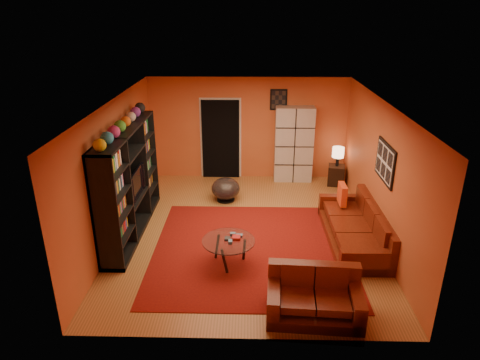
{
  "coord_description": "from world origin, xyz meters",
  "views": [
    {
      "loc": [
        0.05,
        -7.57,
        4.2
      ],
      "look_at": [
        -0.13,
        0.1,
        1.07
      ],
      "focal_mm": 32.0,
      "sensor_mm": 36.0,
      "label": 1
    }
  ],
  "objects_px": {
    "coffee_table": "(229,243)",
    "bowl_chair": "(226,189)",
    "side_table": "(336,175)",
    "table_lamp": "(338,153)",
    "loveseat": "(314,296)",
    "sofa": "(359,228)",
    "tv": "(133,183)",
    "storage_cabinet": "(294,144)",
    "entertainment_unit": "(129,182)"
  },
  "relations": [
    {
      "from": "sofa",
      "to": "table_lamp",
      "type": "relative_size",
      "value": 5.0
    },
    {
      "from": "bowl_chair",
      "to": "table_lamp",
      "type": "distance_m",
      "value": 2.97
    },
    {
      "from": "sofa",
      "to": "table_lamp",
      "type": "bearing_deg",
      "value": 87.82
    },
    {
      "from": "loveseat",
      "to": "sofa",
      "type": "bearing_deg",
      "value": -24.82
    },
    {
      "from": "side_table",
      "to": "table_lamp",
      "type": "distance_m",
      "value": 0.59
    },
    {
      "from": "tv",
      "to": "coffee_table",
      "type": "distance_m",
      "value": 2.35
    },
    {
      "from": "entertainment_unit",
      "to": "table_lamp",
      "type": "xyz_separation_m",
      "value": [
        4.5,
        2.49,
        -0.21
      ]
    },
    {
      "from": "bowl_chair",
      "to": "table_lamp",
      "type": "height_order",
      "value": "table_lamp"
    },
    {
      "from": "bowl_chair",
      "to": "side_table",
      "type": "bearing_deg",
      "value": 20.65
    },
    {
      "from": "tv",
      "to": "side_table",
      "type": "relative_size",
      "value": 1.91
    },
    {
      "from": "storage_cabinet",
      "to": "table_lamp",
      "type": "bearing_deg",
      "value": -15.64
    },
    {
      "from": "coffee_table",
      "to": "bowl_chair",
      "type": "relative_size",
      "value": 1.39
    },
    {
      "from": "loveseat",
      "to": "storage_cabinet",
      "type": "distance_m",
      "value": 5.27
    },
    {
      "from": "table_lamp",
      "to": "loveseat",
      "type": "bearing_deg",
      "value": -104.0
    },
    {
      "from": "entertainment_unit",
      "to": "storage_cabinet",
      "type": "bearing_deg",
      "value": 39.18
    },
    {
      "from": "entertainment_unit",
      "to": "tv",
      "type": "height_order",
      "value": "entertainment_unit"
    },
    {
      "from": "sofa",
      "to": "coffee_table",
      "type": "bearing_deg",
      "value": -161.32
    },
    {
      "from": "storage_cabinet",
      "to": "tv",
      "type": "bearing_deg",
      "value": -140.4
    },
    {
      "from": "sofa",
      "to": "loveseat",
      "type": "bearing_deg",
      "value": -118.96
    },
    {
      "from": "loveseat",
      "to": "bowl_chair",
      "type": "xyz_separation_m",
      "value": [
        -1.5,
        3.88,
        0.0
      ]
    },
    {
      "from": "loveseat",
      "to": "bowl_chair",
      "type": "height_order",
      "value": "loveseat"
    },
    {
      "from": "storage_cabinet",
      "to": "bowl_chair",
      "type": "distance_m",
      "value": 2.23
    },
    {
      "from": "coffee_table",
      "to": "storage_cabinet",
      "type": "xyz_separation_m",
      "value": [
        1.46,
        3.98,
        0.54
      ]
    },
    {
      "from": "bowl_chair",
      "to": "side_table",
      "type": "relative_size",
      "value": 1.32
    },
    {
      "from": "sofa",
      "to": "coffee_table",
      "type": "distance_m",
      "value": 2.59
    },
    {
      "from": "storage_cabinet",
      "to": "entertainment_unit",
      "type": "bearing_deg",
      "value": -140.27
    },
    {
      "from": "coffee_table",
      "to": "table_lamp",
      "type": "relative_size",
      "value": 1.91
    },
    {
      "from": "table_lamp",
      "to": "sofa",
      "type": "bearing_deg",
      "value": -91.76
    },
    {
      "from": "loveseat",
      "to": "storage_cabinet",
      "type": "height_order",
      "value": "storage_cabinet"
    },
    {
      "from": "storage_cabinet",
      "to": "side_table",
      "type": "relative_size",
      "value": 3.83
    },
    {
      "from": "sofa",
      "to": "tv",
      "type": "bearing_deg",
      "value": 174.56
    },
    {
      "from": "sofa",
      "to": "coffee_table",
      "type": "relative_size",
      "value": 2.63
    },
    {
      "from": "storage_cabinet",
      "to": "bowl_chair",
      "type": "xyz_separation_m",
      "value": [
        -1.66,
        -1.34,
        -0.67
      ]
    },
    {
      "from": "table_lamp",
      "to": "bowl_chair",
      "type": "bearing_deg",
      "value": -159.35
    },
    {
      "from": "coffee_table",
      "to": "table_lamp",
      "type": "bearing_deg",
      "value": 55.38
    },
    {
      "from": "entertainment_unit",
      "to": "tv",
      "type": "distance_m",
      "value": 0.09
    },
    {
      "from": "entertainment_unit",
      "to": "bowl_chair",
      "type": "height_order",
      "value": "entertainment_unit"
    },
    {
      "from": "storage_cabinet",
      "to": "table_lamp",
      "type": "relative_size",
      "value": 3.98
    },
    {
      "from": "sofa",
      "to": "coffee_table",
      "type": "xyz_separation_m",
      "value": [
        -2.44,
        -0.85,
        0.14
      ]
    },
    {
      "from": "loveseat",
      "to": "table_lamp",
      "type": "bearing_deg",
      "value": -10.29
    },
    {
      "from": "coffee_table",
      "to": "table_lamp",
      "type": "height_order",
      "value": "table_lamp"
    },
    {
      "from": "sofa",
      "to": "bowl_chair",
      "type": "relative_size",
      "value": 3.66
    },
    {
      "from": "loveseat",
      "to": "storage_cabinet",
      "type": "xyz_separation_m",
      "value": [
        0.16,
        5.22,
        0.67
      ]
    },
    {
      "from": "loveseat",
      "to": "side_table",
      "type": "distance_m",
      "value": 5.06
    },
    {
      "from": "entertainment_unit",
      "to": "bowl_chair",
      "type": "xyz_separation_m",
      "value": [
        1.78,
        1.46,
        -0.76
      ]
    },
    {
      "from": "coffee_table",
      "to": "tv",
      "type": "bearing_deg",
      "value": 147.4
    },
    {
      "from": "entertainment_unit",
      "to": "side_table",
      "type": "height_order",
      "value": "entertainment_unit"
    },
    {
      "from": "loveseat",
      "to": "coffee_table",
      "type": "relative_size",
      "value": 1.53
    },
    {
      "from": "coffee_table",
      "to": "bowl_chair",
      "type": "distance_m",
      "value": 2.65
    },
    {
      "from": "entertainment_unit",
      "to": "sofa",
      "type": "xyz_separation_m",
      "value": [
        4.42,
        -0.33,
        -0.77
      ]
    }
  ]
}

